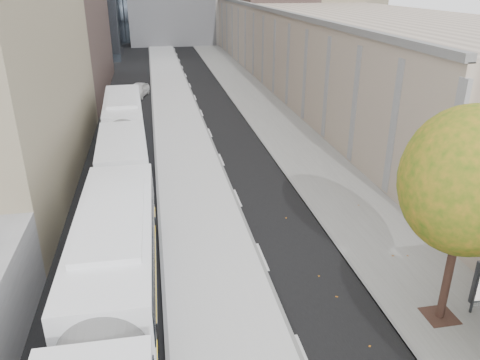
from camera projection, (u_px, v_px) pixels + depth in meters
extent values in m
cube|color=silver|center=(182.00, 137.00, 35.09)|extent=(4.25, 150.00, 0.15)
cube|color=slate|center=(285.00, 132.00, 36.46)|extent=(4.75, 150.00, 0.08)
cube|color=gray|center=(309.00, 36.00, 62.99)|extent=(18.00, 92.00, 8.00)
cylinder|color=black|center=(448.00, 278.00, 15.85)|extent=(0.28, 0.28, 3.24)
sphere|color=#225C11|center=(468.00, 181.00, 14.44)|extent=(4.20, 4.20, 4.20)
cube|color=white|center=(107.00, 333.00, 13.55)|extent=(2.94, 18.90, 3.14)
cube|color=black|center=(105.00, 317.00, 13.32)|extent=(2.99, 18.14, 1.09)
cube|color=white|center=(124.00, 135.00, 31.05)|extent=(3.28, 18.03, 2.99)
cube|color=black|center=(123.00, 127.00, 30.83)|extent=(3.31, 17.31, 1.04)
cube|color=#008144|center=(117.00, 196.00, 23.11)|extent=(1.89, 0.13, 1.16)
imported|color=silver|center=(138.00, 90.00, 47.39)|extent=(2.57, 4.24, 1.35)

